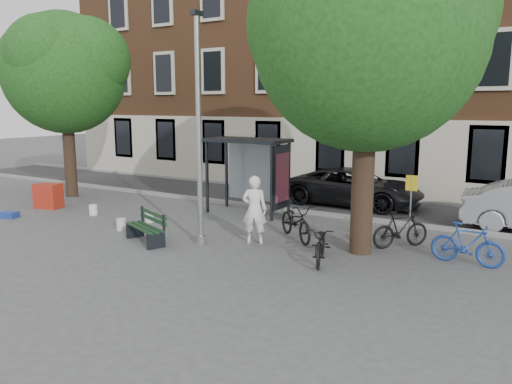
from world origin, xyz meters
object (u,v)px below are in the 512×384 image
object	(u,v)px
bike_a	(296,221)
bike_b	(467,244)
bus_shelter	(259,159)
car_dark	(355,187)
lamppost	(199,142)
red_stand	(48,196)
bike_d	(401,229)
notice_sign	(411,194)
painter	(254,210)
bike_c	(321,244)
bench	(147,229)

from	to	relation	value
bike_a	bike_b	size ratio (longest dim) A/B	1.19
bus_shelter	car_dark	world-z (taller)	bus_shelter
bus_shelter	lamppost	bearing A→B (deg)	-81.57
bus_shelter	red_stand	world-z (taller)	bus_shelter
bus_shelter	bike_b	size ratio (longest dim) A/B	1.69
red_stand	bike_d	bearing A→B (deg)	6.95
bike_a	notice_sign	size ratio (longest dim) A/B	1.07
painter	red_stand	size ratio (longest dim) A/B	2.09
bus_shelter	bike_c	bearing A→B (deg)	-43.60
lamppost	bike_b	bearing A→B (deg)	15.93
notice_sign	bike_d	bearing A→B (deg)	-95.75
bike_a	bench	bearing A→B (deg)	166.39
notice_sign	bike_b	bearing A→B (deg)	-37.56
lamppost	car_dark	distance (m)	7.73
bike_b	car_dark	size ratio (longest dim) A/B	0.33
bus_shelter	bike_b	distance (m)	7.59
bike_b	bike_d	size ratio (longest dim) A/B	1.01
lamppost	bike_a	xyz separation A→B (m)	(2.00, 1.78, -2.26)
lamppost	car_dark	world-z (taller)	lamppost
bus_shelter	bike_d	distance (m)	5.77
car_dark	bus_shelter	bearing A→B (deg)	144.20
bike_b	red_stand	xyz separation A→B (m)	(-14.27, -0.89, -0.06)
lamppost	bike_c	xyz separation A→B (m)	(3.46, 0.23, -2.32)
bike_d	bike_b	bearing A→B (deg)	-158.45
bike_a	red_stand	world-z (taller)	bike_a
bus_shelter	car_dark	size ratio (longest dim) A/B	0.57
bike_b	bike_d	bearing A→B (deg)	73.58
bike_c	red_stand	world-z (taller)	bike_c
painter	bike_c	size ratio (longest dim) A/B	1.07
painter	bike_a	xyz separation A→B (m)	(0.80, 0.93, -0.41)
bench	bike_a	size ratio (longest dim) A/B	0.85
bike_a	red_stand	xyz separation A→B (m)	(-9.77, -0.81, -0.08)
bike_d	red_stand	xyz separation A→B (m)	(-12.52, -1.52, -0.05)
bike_a	red_stand	size ratio (longest dim) A/B	2.22
bike_a	bike_d	bearing A→B (deg)	-34.75
bench	bike_c	distance (m)	4.92
bike_d	painter	bearing A→B (deg)	66.37
bench	car_dark	size ratio (longest dim) A/B	0.34
car_dark	notice_sign	world-z (taller)	notice_sign
painter	bike_d	bearing A→B (deg)	-176.33
bike_b	bench	bearing A→B (deg)	111.12
bike_c	car_dark	bearing A→B (deg)	84.76
bike_d	red_stand	world-z (taller)	bike_d
painter	bus_shelter	bearing A→B (deg)	-82.18
painter	bike_d	xyz separation A→B (m)	(3.55, 1.65, -0.44)
lamppost	bike_b	xyz separation A→B (m)	(6.50, 1.86, -2.28)
lamppost	bike_d	distance (m)	5.83
bike_c	red_stand	xyz separation A→B (m)	(-11.23, 0.74, -0.01)
lamppost	bus_shelter	world-z (taller)	lamppost
bench	bike_b	world-z (taller)	bike_b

